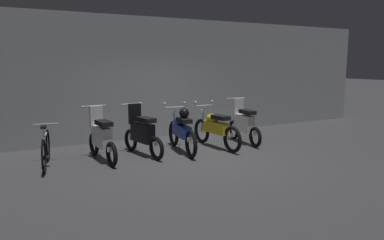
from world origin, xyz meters
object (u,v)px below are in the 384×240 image
Objects in this scene: motorbike_slot_3 at (215,128)px; motorbike_slot_4 at (243,123)px; motorbike_slot_2 at (182,130)px; motorbike_slot_1 at (142,133)px; bicycle at (46,149)px; motorbike_slot_0 at (101,137)px.

motorbike_slot_3 is 0.97m from motorbike_slot_4.
motorbike_slot_2 is 0.95m from motorbike_slot_3.
bicycle is at bearing 178.82° from motorbike_slot_1.
motorbike_slot_3 is 3.99m from bicycle.
motorbike_slot_3 is at bearing -4.62° from motorbike_slot_1.
motorbike_slot_1 is 0.97m from motorbike_slot_2.
motorbike_slot_4 reaches higher than motorbike_slot_2.
motorbike_slot_4 is at bearing 3.48° from motorbike_slot_2.
motorbike_slot_1 is 0.86× the size of motorbike_slot_2.
motorbike_slot_1 is 0.99× the size of motorbike_slot_4.
motorbike_slot_3 is at bearing -172.07° from motorbike_slot_4.
motorbike_slot_1 is at bearing -1.18° from bicycle.
motorbike_slot_0 is 0.86× the size of motorbike_slot_3.
motorbike_slot_1 is 0.98× the size of bicycle.
motorbike_slot_4 is (1.90, 0.12, -0.00)m from motorbike_slot_2.
motorbike_slot_1 is at bearing 171.89° from motorbike_slot_2.
motorbike_slot_0 and motorbike_slot_4 have the same top height.
motorbike_slot_4 is (3.80, 0.01, 0.00)m from motorbike_slot_0.
motorbike_slot_1 is at bearing 1.66° from motorbike_slot_0.
motorbike_slot_4 is (0.96, 0.13, 0.03)m from motorbike_slot_3.
motorbike_slot_1 is (0.95, 0.03, 0.00)m from motorbike_slot_0.
motorbike_slot_1 and motorbike_slot_4 have the same top height.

